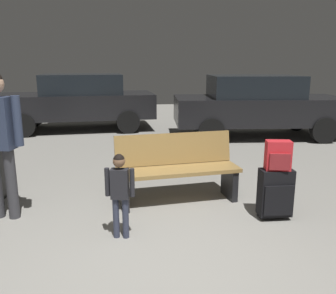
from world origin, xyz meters
name	(u,v)px	position (x,y,z in m)	size (l,w,h in m)	color
ground_plane	(139,160)	(0.00, 4.00, -0.05)	(18.00, 18.00, 0.10)	gray
bench	(177,169)	(0.41, 1.76, 0.44)	(1.65, 0.71, 0.89)	#9E7A42
suitcase	(275,193)	(1.46, 1.04, 0.32)	(0.39, 0.24, 0.60)	black
backpack_bright	(278,156)	(1.46, 1.04, 0.77)	(0.30, 0.23, 0.34)	red
child	(120,187)	(-0.34, 0.80, 0.56)	(0.30, 0.21, 0.91)	#33384C
parked_car_near	(257,104)	(3.00, 5.69, 0.81)	(4.23, 2.06, 1.51)	black
parked_car_far	(79,100)	(-1.47, 7.24, 0.81)	(4.21, 2.03, 1.51)	black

